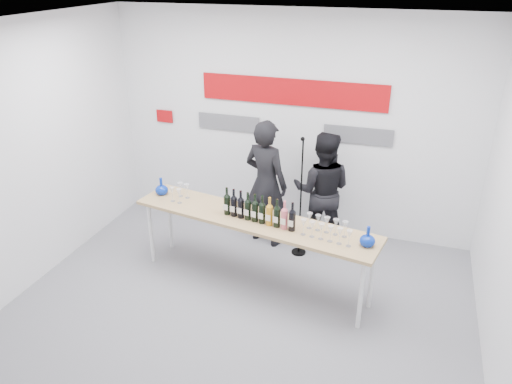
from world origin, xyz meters
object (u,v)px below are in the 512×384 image
mic_stand (300,220)px  presenter_right (322,191)px  tasting_table (253,223)px  presenter_left (266,183)px

mic_stand → presenter_right: bearing=47.1°
tasting_table → mic_stand: 0.94m
tasting_table → presenter_left: bearing=109.1°
presenter_right → mic_stand: size_ratio=0.98×
presenter_left → mic_stand: (0.51, -0.18, -0.37)m
tasting_table → presenter_right: 1.27m
presenter_left → presenter_right: bearing=-151.3°
presenter_right → mic_stand: mic_stand is taller
presenter_left → mic_stand: 0.66m
tasting_table → presenter_left: 1.01m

